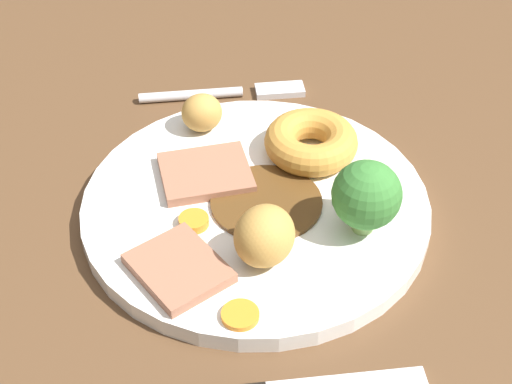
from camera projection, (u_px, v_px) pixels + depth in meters
The scene contains 12 objects.
dining_table at pixel (227, 232), 60.40cm from camera, with size 120.00×84.00×3.60cm, color brown.
dinner_plate at pixel (256, 209), 58.75cm from camera, with size 26.43×26.43×1.40cm, color white.
gravy_pool at pixel (266, 202), 58.06cm from camera, with size 8.48×8.48×0.30cm, color #563819.
meat_slice_main at pixel (179, 268), 52.62cm from camera, with size 6.42×5.33×0.80cm, color #9E664C.
meat_slice_under at pixel (206, 173), 60.21cm from camera, with size 6.86×5.85×0.80cm, color #9E664C.
yorkshire_pudding at pixel (311, 142), 61.77cm from camera, with size 7.55×7.55×2.59cm, color #C68938.
roast_potato_left at pixel (202, 113), 64.24cm from camera, with size 3.44×3.21×3.21cm, color #BC8C42.
roast_potato_right at pixel (264, 236), 52.52cm from camera, with size 4.66×4.14×4.26cm, color #BC8C42.
carrot_coin_front at pixel (238, 315), 49.78cm from camera, with size 2.51×2.51×0.40cm, color orange.
carrot_coin_back at pixel (194, 221), 56.21cm from camera, with size 2.22×2.22×0.67cm, color orange.
broccoli_floret at pixel (367, 196), 54.00cm from camera, with size 5.02×5.02×5.79cm.
fork at pixel (228, 93), 71.07cm from camera, with size 2.04×15.26×0.90cm.
Camera 1 is at (43.25, -2.60, 44.06)cm, focal length 54.11 mm.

